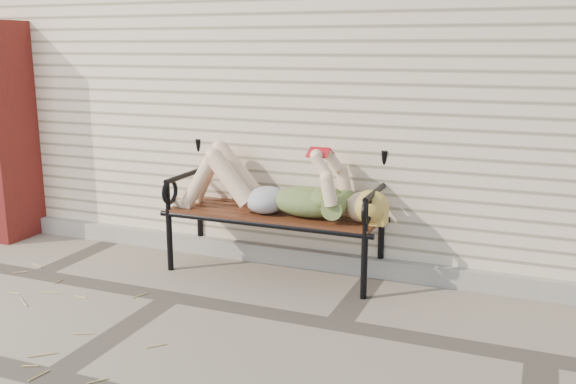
% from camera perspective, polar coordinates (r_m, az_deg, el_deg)
% --- Properties ---
extents(ground, '(80.00, 80.00, 0.00)m').
position_cam_1_polar(ground, '(4.79, -10.23, -9.18)').
color(ground, '#7B6F5F').
rests_on(ground, ground).
extents(house_wall, '(8.00, 4.00, 3.00)m').
position_cam_1_polar(house_wall, '(7.15, 2.33, 10.65)').
color(house_wall, beige).
rests_on(house_wall, ground).
extents(foundation_strip, '(8.00, 0.10, 0.15)m').
position_cam_1_polar(foundation_strip, '(5.55, -4.94, -5.05)').
color(foundation_strip, '#9B988C').
rests_on(foundation_strip, ground).
extents(garden_bench, '(1.84, 0.73, 1.19)m').
position_cam_1_polar(garden_bench, '(5.10, -0.79, 0.26)').
color(garden_bench, black).
rests_on(garden_bench, ground).
extents(reading_woman, '(1.73, 0.39, 0.55)m').
position_cam_1_polar(reading_woman, '(4.95, -1.28, 0.36)').
color(reading_woman, '#09303F').
rests_on(reading_woman, ground).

